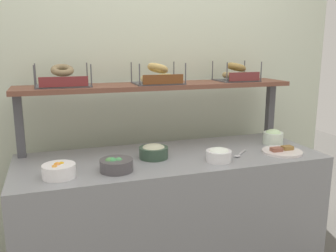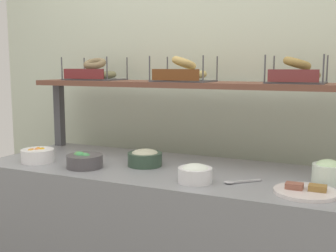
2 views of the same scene
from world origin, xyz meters
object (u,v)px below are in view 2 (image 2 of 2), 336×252
at_px(bowl_fruit_salad, 38,155).
at_px(bagel_basket_plain, 183,73).
at_px(serving_plate_white, 306,191).
at_px(serving_spoon_near_plate, 237,182).
at_px(bowl_veggie_mix, 84,160).
at_px(bowl_tuna_salad, 145,158).
at_px(bowl_cream_cheese, 195,173).
at_px(bagel_basket_poppy, 94,73).
at_px(bagel_basket_everything, 296,74).
at_px(bowl_scallion_spread, 328,171).

relative_size(bowl_fruit_salad, bagel_basket_plain, 0.55).
distance_m(serving_plate_white, serving_spoon_near_plate, 0.30).
bearing_deg(serving_plate_white, bowl_veggie_mix, -179.63).
height_order(bowl_veggie_mix, serving_spoon_near_plate, bowl_veggie_mix).
distance_m(bowl_tuna_salad, bowl_veggie_mix, 0.31).
relative_size(serving_spoon_near_plate, bagel_basket_plain, 0.46).
bearing_deg(bowl_veggie_mix, serving_plate_white, 0.37).
xyz_separation_m(bowl_veggie_mix, bowl_cream_cheese, (0.62, -0.02, 0.01)).
xyz_separation_m(bagel_basket_poppy, bagel_basket_everything, (1.21, -0.01, 0.00)).
bearing_deg(bowl_scallion_spread, bagel_basket_plain, 165.17).
bearing_deg(serving_spoon_near_plate, serving_plate_white, -6.30).
distance_m(bowl_veggie_mix, bagel_basket_everything, 1.15).
xyz_separation_m(bowl_fruit_salad, bowl_cream_cheese, (0.92, -0.02, 0.00)).
bearing_deg(bagel_basket_plain, bowl_veggie_mix, -131.38).
bearing_deg(serving_spoon_near_plate, bowl_scallion_spread, 25.61).
distance_m(bowl_tuna_salad, bowl_scallion_spread, 0.89).
bearing_deg(bowl_tuna_salad, serving_plate_white, -10.83).
xyz_separation_m(bowl_tuna_salad, bowl_scallion_spread, (0.89, 0.05, 0.01)).
distance_m(bowl_tuna_salad, bagel_basket_plain, 0.52).
bearing_deg(bagel_basket_everything, serving_plate_white, -75.07).
bearing_deg(bowl_veggie_mix, bowl_cream_cheese, -2.16).
bearing_deg(bowl_tuna_salad, bagel_basket_plain, 67.45).
xyz_separation_m(bowl_tuna_salad, bowl_fruit_salad, (-0.57, -0.17, -0.01)).
height_order(bagel_basket_poppy, bagel_basket_plain, bagel_basket_plain).
bearing_deg(bowl_cream_cheese, serving_plate_white, 3.69).
relative_size(bowl_cream_cheese, bagel_basket_everything, 0.55).
height_order(bowl_veggie_mix, bowl_fruit_salad, bowl_veggie_mix).
height_order(serving_plate_white, serving_spoon_near_plate, serving_plate_white).
bearing_deg(bagel_basket_poppy, bowl_scallion_spread, -9.78).
distance_m(serving_plate_white, bagel_basket_everything, 0.65).
height_order(serving_spoon_near_plate, bagel_basket_poppy, bagel_basket_poppy).
bearing_deg(serving_spoon_near_plate, bowl_cream_cheese, -160.27).
relative_size(bowl_cream_cheese, bagel_basket_plain, 0.48).
bearing_deg(bagel_basket_poppy, serving_plate_white, -18.69).
height_order(bowl_fruit_salad, bowl_scallion_spread, bowl_scallion_spread).
bearing_deg(bagel_basket_plain, serving_plate_white, -30.17).
height_order(bowl_scallion_spread, bagel_basket_poppy, bagel_basket_poppy).
height_order(bowl_fruit_salad, bowl_cream_cheese, bowl_cream_cheese).
bearing_deg(bagel_basket_everything, bowl_scallion_spread, -50.82).
height_order(bowl_cream_cheese, bagel_basket_everything, bagel_basket_everything).
bearing_deg(serving_spoon_near_plate, bowl_veggie_mix, -177.14).
xyz_separation_m(bowl_tuna_salad, serving_spoon_near_plate, (0.53, -0.12, -0.04)).
xyz_separation_m(bowl_scallion_spread, bowl_cream_cheese, (-0.54, -0.24, -0.01)).
relative_size(bowl_fruit_salad, serving_spoon_near_plate, 1.20).
distance_m(bowl_fruit_salad, bowl_cream_cheese, 0.92).
relative_size(bowl_fruit_salad, serving_plate_white, 0.68).
height_order(bowl_cream_cheese, bagel_basket_poppy, bagel_basket_poppy).
height_order(bowl_scallion_spread, bagel_basket_plain, bagel_basket_plain).
bearing_deg(serving_plate_white, bagel_basket_everything, 104.93).
xyz_separation_m(serving_spoon_near_plate, bagel_basket_plain, (-0.42, 0.38, 0.47)).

